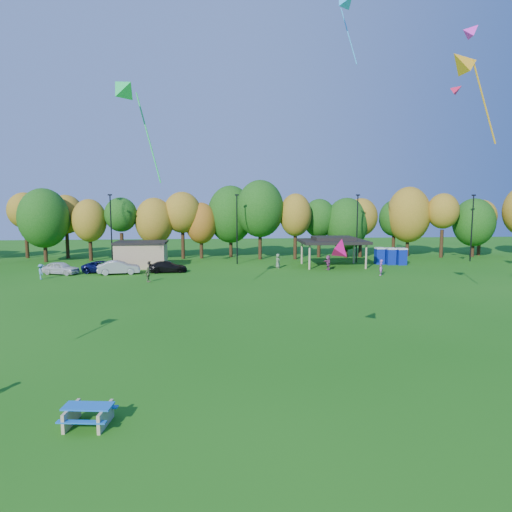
{
  "coord_description": "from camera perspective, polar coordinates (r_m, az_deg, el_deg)",
  "views": [
    {
      "loc": [
        -0.59,
        -19.25,
        8.34
      ],
      "look_at": [
        1.57,
        6.0,
        5.22
      ],
      "focal_mm": 32.0,
      "sensor_mm": 36.0,
      "label": 1
    }
  ],
  "objects": [
    {
      "name": "kite_5",
      "position": [
        30.68,
        24.3,
        21.23
      ],
      "size": [
        3.37,
        1.47,
        5.57
      ],
      "color": "orange"
    },
    {
      "name": "car_d",
      "position": [
        53.86,
        -11.0,
        -1.33
      ],
      "size": [
        4.63,
        2.21,
        1.3
      ],
      "primitive_type": "imported",
      "rotation": [
        0.0,
        0.0,
        1.66
      ],
      "color": "black",
      "rests_on": "ground"
    },
    {
      "name": "car_a",
      "position": [
        55.99,
        -23.25,
        -1.39
      ],
      "size": [
        4.54,
        2.99,
        1.44
      ],
      "primitive_type": "imported",
      "rotation": [
        0.0,
        0.0,
        1.23
      ],
      "color": "silver",
      "rests_on": "ground"
    },
    {
      "name": "far_person_0",
      "position": [
        56.17,
        2.75,
        -0.62
      ],
      "size": [
        0.75,
        0.98,
        1.78
      ],
      "primitive_type": "imported",
      "rotation": [
        0.0,
        0.0,
        1.34
      ],
      "color": "#637C55",
      "rests_on": "ground"
    },
    {
      "name": "kite_6",
      "position": [
        48.6,
        10.81,
        28.96
      ],
      "size": [
        3.04,
        3.74,
        6.64
      ],
      "color": "#27AAF7"
    },
    {
      "name": "kite_10",
      "position": [
        47.07,
        23.87,
        18.54
      ],
      "size": [
        1.56,
        1.5,
        1.26
      ],
      "color": "red"
    },
    {
      "name": "porta_potties",
      "position": [
        61.83,
        16.47,
        -0.01
      ],
      "size": [
        3.75,
        2.06,
        2.18
      ],
      "color": "#0B219A",
      "rests_on": "ground"
    },
    {
      "name": "kite_1",
      "position": [
        40.15,
        25.51,
        24.14
      ],
      "size": [
        1.61,
        1.28,
        1.48
      ],
      "color": "#FF2AD2"
    },
    {
      "name": "picnic_table",
      "position": [
        18.97,
        -20.23,
        -18.01
      ],
      "size": [
        1.96,
        1.69,
        0.78
      ],
      "rotation": [
        0.0,
        0.0,
        -0.12
      ],
      "color": "tan",
      "rests_on": "ground"
    },
    {
      "name": "far_person_3",
      "position": [
        55.36,
        8.99,
        -0.81
      ],
      "size": [
        0.76,
        1.72,
        1.79
      ],
      "primitive_type": "imported",
      "rotation": [
        0.0,
        0.0,
        4.85
      ],
      "color": "#923C72",
      "rests_on": "ground"
    },
    {
      "name": "kite_4",
      "position": [
        24.0,
        10.42,
        1.22
      ],
      "size": [
        1.62,
        1.67,
        1.32
      ],
      "color": "#F90D6B"
    },
    {
      "name": "ground",
      "position": [
        20.99,
        -3.0,
        -16.41
      ],
      "size": [
        160.0,
        160.0,
        0.0
      ],
      "primitive_type": "plane",
      "color": "#19600F",
      "rests_on": "ground"
    },
    {
      "name": "tree_line",
      "position": [
        64.81,
        -5.3,
        4.83
      ],
      "size": [
        93.57,
        10.55,
        11.15
      ],
      "color": "black",
      "rests_on": "ground"
    },
    {
      "name": "utility_building",
      "position": [
        58.41,
        -14.14,
        0.2
      ],
      "size": [
        6.3,
        4.3,
        3.25
      ],
      "color": "tan",
      "rests_on": "ground"
    },
    {
      "name": "far_person_1",
      "position": [
        52.59,
        15.34,
        -1.4
      ],
      "size": [
        0.66,
        0.76,
        1.76
      ],
      "primitive_type": "imported",
      "rotation": [
        0.0,
        0.0,
        4.26
      ],
      "color": "#BC5BC1",
      "rests_on": "ground"
    },
    {
      "name": "car_c",
      "position": [
        55.65,
        -18.47,
        -1.28
      ],
      "size": [
        4.84,
        2.27,
        1.34
      ],
      "primitive_type": "imported",
      "rotation": [
        0.0,
        0.0,
        1.58
      ],
      "color": "#0B0F42",
      "rests_on": "ground"
    },
    {
      "name": "kite_9",
      "position": [
        34.53,
        -16.5,
        19.49
      ],
      "size": [
        3.91,
        3.61,
        7.57
      ],
      "color": "#1DDB55"
    },
    {
      "name": "far_person_2",
      "position": [
        53.3,
        -25.28,
        -1.78
      ],
      "size": [
        1.06,
        1.22,
        1.64
      ],
      "primitive_type": "imported",
      "rotation": [
        0.0,
        0.0,
        2.11
      ],
      "color": "teal",
      "rests_on": "ground"
    },
    {
      "name": "far_person_5",
      "position": [
        47.86,
        -13.34,
        -2.28
      ],
      "size": [
        0.84,
        0.95,
        1.55
      ],
      "primitive_type": "imported",
      "rotation": [
        0.0,
        0.0,
        0.94
      ],
      "color": "olive",
      "rests_on": "ground"
    },
    {
      "name": "lamp_posts",
      "position": [
        59.41,
        -2.4,
        3.68
      ],
      "size": [
        64.5,
        0.25,
        9.09
      ],
      "color": "black",
      "rests_on": "ground"
    },
    {
      "name": "pavilion",
      "position": [
        58.34,
        9.61,
        1.88
      ],
      "size": [
        8.2,
        6.2,
        3.77
      ],
      "color": "tan",
      "rests_on": "ground"
    },
    {
      "name": "car_b",
      "position": [
        53.84,
        -16.77,
        -1.38
      ],
      "size": [
        4.83,
        2.28,
        1.53
      ],
      "primitive_type": "imported",
      "rotation": [
        0.0,
        0.0,
        1.72
      ],
      "color": "#A6A5AB",
      "rests_on": "ground"
    }
  ]
}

